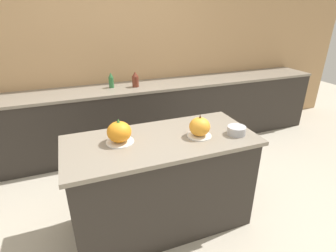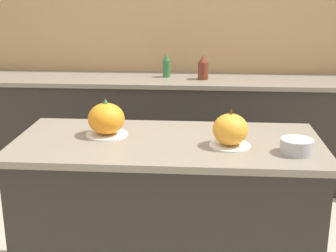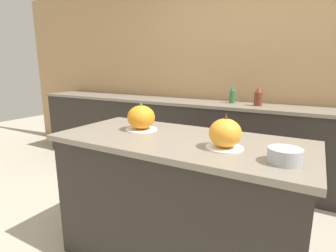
{
  "view_description": "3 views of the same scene",
  "coord_description": "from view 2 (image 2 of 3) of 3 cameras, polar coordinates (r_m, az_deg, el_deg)",
  "views": [
    {
      "loc": [
        -0.64,
        -1.82,
        1.87
      ],
      "look_at": [
        0.07,
        0.02,
        0.98
      ],
      "focal_mm": 28.0,
      "sensor_mm": 36.0,
      "label": 1
    },
    {
      "loc": [
        0.17,
        -2.28,
        1.65
      ],
      "look_at": [
        0.0,
        0.02,
        0.96
      ],
      "focal_mm": 50.0,
      "sensor_mm": 36.0,
      "label": 2
    },
    {
      "loc": [
        0.73,
        -1.41,
        1.32
      ],
      "look_at": [
        -0.06,
        -0.03,
        0.96
      ],
      "focal_mm": 28.0,
      "sensor_mm": 36.0,
      "label": 3
    }
  ],
  "objects": [
    {
      "name": "kitchen_island",
      "position": [
        2.59,
        -0.05,
        -11.05
      ],
      "size": [
        1.59,
        0.73,
        0.89
      ],
      "color": "#2D2823",
      "rests_on": "ground_plane"
    },
    {
      "name": "bottle_tall",
      "position": [
        3.93,
        -0.17,
        7.36
      ],
      "size": [
        0.06,
        0.06,
        0.2
      ],
      "color": "#2D6B38",
      "rests_on": "back_counter"
    },
    {
      "name": "bottle_short",
      "position": [
        3.84,
        4.31,
        7.13
      ],
      "size": [
        0.09,
        0.09,
        0.2
      ],
      "color": "maroon",
      "rests_on": "back_counter"
    },
    {
      "name": "pumpkin_cake_right",
      "position": [
        2.32,
        7.6,
        -0.54
      ],
      "size": [
        0.21,
        0.21,
        0.2
      ],
      "color": "white",
      "rests_on": "kitchen_island"
    },
    {
      "name": "wall_back",
      "position": [
        4.17,
        1.91,
        11.25
      ],
      "size": [
        8.0,
        0.06,
        2.5
      ],
      "color": "tan",
      "rests_on": "ground_plane"
    },
    {
      "name": "back_counter",
      "position": [
        4.01,
        1.6,
        -0.56
      ],
      "size": [
        6.0,
        0.6,
        0.91
      ],
      "color": "#2D2823",
      "rests_on": "ground_plane"
    },
    {
      "name": "mixing_bowl",
      "position": [
        2.3,
        15.42,
        -2.39
      ],
      "size": [
        0.16,
        0.16,
        0.07
      ],
      "color": "#ADADB2",
      "rests_on": "kitchen_island"
    },
    {
      "name": "pumpkin_cake_left",
      "position": [
        2.49,
        -7.54,
        0.78
      ],
      "size": [
        0.22,
        0.22,
        0.2
      ],
      "color": "white",
      "rests_on": "kitchen_island"
    }
  ]
}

